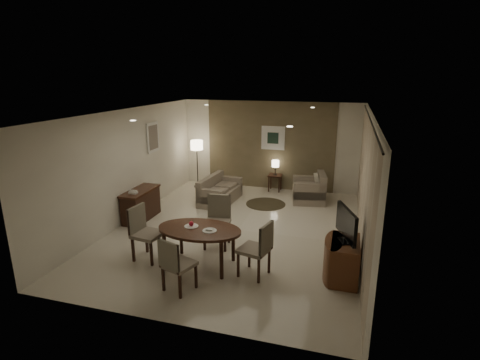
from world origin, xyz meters
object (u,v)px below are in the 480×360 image
(chair_near, at_px, (179,264))
(chair_left, at_px, (148,234))
(tv_cabinet, at_px, (344,260))
(dining_table, at_px, (200,247))
(chair_far, at_px, (217,223))
(chair_right, at_px, (254,249))
(console_desk, at_px, (141,205))
(side_table, at_px, (275,183))
(floor_lamp, at_px, (197,164))
(sofa, at_px, (220,189))
(armchair, at_px, (309,187))

(chair_near, relative_size, chair_left, 0.90)
(tv_cabinet, relative_size, dining_table, 0.57)
(chair_far, bearing_deg, tv_cabinet, -19.56)
(chair_right, bearing_deg, chair_far, -117.73)
(console_desk, bearing_deg, chair_right, -28.76)
(chair_left, distance_m, side_table, 5.27)
(floor_lamp, bearing_deg, chair_right, -57.45)
(sofa, xyz_separation_m, side_table, (1.28, 1.45, -0.10))
(dining_table, height_order, sofa, dining_table)
(console_desk, bearing_deg, chair_far, -21.78)
(tv_cabinet, xyz_separation_m, chair_far, (-2.57, 0.57, 0.18))
(sofa, xyz_separation_m, armchair, (2.39, 0.72, 0.05))
(dining_table, height_order, chair_far, chair_far)
(dining_table, bearing_deg, sofa, 103.21)
(chair_left, bearing_deg, chair_far, -43.58)
(chair_far, bearing_deg, sofa, 100.81)
(chair_near, bearing_deg, armchair, -87.61)
(tv_cabinet, relative_size, chair_near, 0.95)
(console_desk, bearing_deg, chair_near, -49.28)
(armchair, bearing_deg, chair_right, -16.26)
(sofa, relative_size, floor_lamp, 1.01)
(side_table, bearing_deg, sofa, -131.49)
(console_desk, relative_size, side_table, 2.36)
(chair_far, bearing_deg, floor_lamp, 110.69)
(chair_far, relative_size, floor_lamp, 0.71)
(armchair, bearing_deg, sofa, -83.03)
(dining_table, distance_m, floor_lamp, 5.15)
(chair_far, relative_size, armchair, 1.15)
(sofa, bearing_deg, chair_left, -178.48)
(chair_near, relative_size, chair_right, 0.93)
(dining_table, xyz_separation_m, chair_far, (0.03, 0.85, 0.16))
(chair_near, height_order, side_table, chair_near)
(sofa, relative_size, side_table, 2.98)
(sofa, distance_m, side_table, 1.93)
(chair_near, relative_size, chair_far, 0.90)
(dining_table, height_order, chair_left, chair_left)
(side_table, bearing_deg, chair_far, -95.62)
(chair_near, bearing_deg, chair_far, -72.29)
(console_desk, height_order, armchair, armchair)
(tv_cabinet, relative_size, floor_lamp, 0.60)
(chair_left, bearing_deg, chair_right, -83.37)
(dining_table, distance_m, chair_near, 0.87)
(chair_far, xyz_separation_m, side_table, (0.41, 4.16, -0.28))
(sofa, bearing_deg, chair_near, -164.53)
(chair_left, xyz_separation_m, floor_lamp, (-0.95, 4.77, 0.22))
(floor_lamp, bearing_deg, dining_table, -67.08)
(tv_cabinet, distance_m, chair_far, 2.64)
(chair_left, bearing_deg, floor_lamp, 18.38)
(floor_lamp, bearing_deg, chair_far, -62.32)
(console_desk, bearing_deg, side_table, 49.82)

